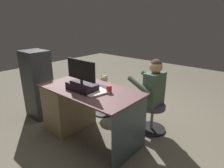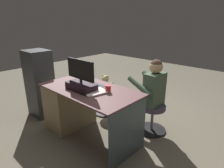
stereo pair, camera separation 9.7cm
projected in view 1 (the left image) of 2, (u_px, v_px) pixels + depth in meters
The scene contains 13 objects.
ground_plane at pixel (109, 125), 3.14m from camera, with size 10.00×10.00×0.00m, color #6D6554.
desk at pixel (73, 105), 2.96m from camera, with size 1.45×0.76×0.76m.
monitor at pixel (82, 82), 2.51m from camera, with size 0.50×0.22×0.42m.
keyboard at pixel (96, 86), 2.69m from camera, with size 0.42×0.14×0.02m, color black.
computer_mouse at pixel (80, 81), 2.87m from camera, with size 0.06×0.10×0.04m, color #1C262F.
cup at pixel (109, 89), 2.47m from camera, with size 0.07×0.07×0.09m, color red.
tv_remote at pixel (74, 85), 2.72m from camera, with size 0.04×0.15×0.02m, color black.
notebook_binder at pixel (96, 92), 2.44m from camera, with size 0.22×0.30×0.02m, color beige.
office_chair_teddy at pixel (105, 100), 3.51m from camera, with size 0.45×0.45×0.44m.
teddy_bear at pixel (105, 84), 3.41m from camera, with size 0.21×0.21×0.30m.
visitor_chair at pixel (152, 115), 2.94m from camera, with size 0.44×0.44×0.44m.
person at pixel (149, 89), 2.86m from camera, with size 0.53×0.49×1.13m.
equipment_rack at pixel (38, 85), 3.30m from camera, with size 0.44×0.36×1.18m, color #2C2F32.
Camera 1 is at (-1.82, 2.06, 1.66)m, focal length 30.54 mm.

